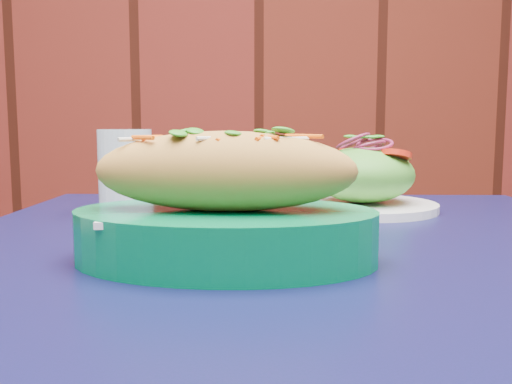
{
  "coord_description": "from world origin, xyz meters",
  "views": [
    {
      "loc": [
        -0.05,
        1.11,
        0.88
      ],
      "look_at": [
        -0.04,
        1.68,
        0.81
      ],
      "focal_mm": 40.0,
      "sensor_mm": 36.0,
      "label": 1
    }
  ],
  "objects": [
    {
      "name": "cafe_table",
      "position": [
        0.01,
        1.74,
        0.66
      ],
      "size": [
        0.83,
        0.83,
        0.75
      ],
      "rotation": [
        0.0,
        0.0,
        -0.04
      ],
      "color": "black",
      "rests_on": "ground"
    },
    {
      "name": "banh_mi_basket",
      "position": [
        -0.07,
        1.63,
        0.8
      ],
      "size": [
        0.3,
        0.21,
        0.13
      ],
      "rotation": [
        0.0,
        0.0,
        -0.1
      ],
      "color": "#00693B",
      "rests_on": "cafe_table"
    },
    {
      "name": "salad_plate",
      "position": [
        0.13,
        1.95,
        0.79
      ],
      "size": [
        0.22,
        0.22,
        0.11
      ],
      "rotation": [
        0.0,
        0.0,
        0.32
      ],
      "color": "white",
      "rests_on": "cafe_table"
    },
    {
      "name": "water_glass",
      "position": [
        -0.21,
        1.91,
        0.81
      ],
      "size": [
        0.07,
        0.07,
        0.12
      ],
      "primitive_type": "cylinder",
      "color": "silver",
      "rests_on": "cafe_table"
    }
  ]
}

